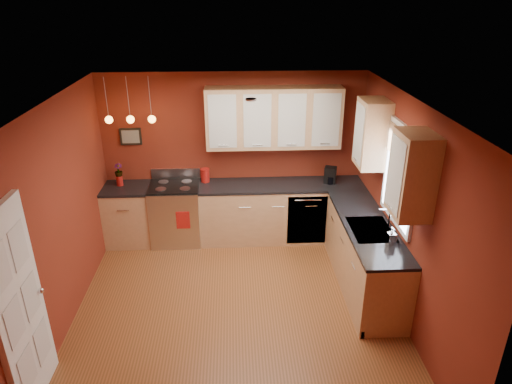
{
  "coord_description": "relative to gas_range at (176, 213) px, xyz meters",
  "views": [
    {
      "loc": [
        -0.0,
        -4.64,
        3.7
      ],
      "look_at": [
        0.29,
        1.0,
        1.17
      ],
      "focal_mm": 32.0,
      "sensor_mm": 36.0,
      "label": 1
    }
  ],
  "objects": [
    {
      "name": "sink",
      "position": [
        2.62,
        -1.5,
        0.43
      ],
      "size": [
        0.5,
        0.7,
        0.33
      ],
      "color": "gray",
      "rests_on": "counter_right"
    },
    {
      "name": "gas_range",
      "position": [
        0.0,
        0.0,
        0.0
      ],
      "size": [
        0.76,
        0.64,
        1.11
      ],
      "color": "silver",
      "rests_on": "floor"
    },
    {
      "name": "floor",
      "position": [
        0.92,
        -1.8,
        -0.48
      ],
      "size": [
        4.2,
        4.2,
        0.0
      ],
      "primitive_type": "plane",
      "color": "brown",
      "rests_on": "ground"
    },
    {
      "name": "base_cabinets_right",
      "position": [
        2.62,
        -1.35,
        -0.03
      ],
      "size": [
        0.6,
        2.1,
        0.9
      ],
      "primitive_type": "cube",
      "color": "tan",
      "rests_on": "floor"
    },
    {
      "name": "window",
      "position": [
        2.89,
        -1.5,
        1.21
      ],
      "size": [
        0.06,
        1.02,
        1.22
      ],
      "color": "white",
      "rests_on": "wall_right"
    },
    {
      "name": "dishwasher_front",
      "position": [
        2.02,
        -0.29,
        -0.03
      ],
      "size": [
        0.6,
        0.02,
        0.8
      ],
      "primitive_type": "cube",
      "color": "silver",
      "rests_on": "base_cabinets_back_right"
    },
    {
      "name": "coffee_maker",
      "position": [
        2.4,
        0.0,
        0.58
      ],
      "size": [
        0.21,
        0.21,
        0.26
      ],
      "rotation": [
        0.0,
        0.0,
        -0.32
      ],
      "color": "black",
      "rests_on": "counter_back_right"
    },
    {
      "name": "wall_left",
      "position": [
        -1.08,
        -1.8,
        0.82
      ],
      "size": [
        0.02,
        4.2,
        2.6
      ],
      "primitive_type": "cube",
      "color": "maroon",
      "rests_on": "floor"
    },
    {
      "name": "base_cabinets_back_right",
      "position": [
        1.65,
        -0.0,
        -0.03
      ],
      "size": [
        2.54,
        0.6,
        0.9
      ],
      "primitive_type": "cube",
      "color": "tan",
      "rests_on": "floor"
    },
    {
      "name": "wall_front",
      "position": [
        0.92,
        -3.9,
        0.82
      ],
      "size": [
        4.0,
        0.02,
        2.6
      ],
      "primitive_type": "cube",
      "color": "maroon",
      "rests_on": "floor"
    },
    {
      "name": "ceiling",
      "position": [
        0.92,
        -1.8,
        2.12
      ],
      "size": [
        4.0,
        4.2,
        0.02
      ],
      "primitive_type": "cube",
      "color": "beige",
      "rests_on": "wall_back"
    },
    {
      "name": "wall_back",
      "position": [
        0.92,
        0.3,
        0.82
      ],
      "size": [
        4.0,
        0.02,
        2.6
      ],
      "primitive_type": "cube",
      "color": "maroon",
      "rests_on": "floor"
    },
    {
      "name": "base_cabinets_back_left",
      "position": [
        -0.73,
        -0.0,
        -0.03
      ],
      "size": [
        0.7,
        0.6,
        0.9
      ],
      "primitive_type": "cube",
      "color": "tan",
      "rests_on": "floor"
    },
    {
      "name": "wall_right",
      "position": [
        2.92,
        -1.8,
        0.82
      ],
      "size": [
        0.02,
        4.2,
        2.6
      ],
      "primitive_type": "cube",
      "color": "maroon",
      "rests_on": "floor"
    },
    {
      "name": "door_left_wall",
      "position": [
        -1.05,
        -3.0,
        0.54
      ],
      "size": [
        0.12,
        0.82,
        2.05
      ],
      "color": "white",
      "rests_on": "floor"
    },
    {
      "name": "upper_cabinets_right",
      "position": [
        2.75,
        -1.48,
        1.47
      ],
      "size": [
        0.35,
        1.95,
        0.9
      ],
      "primitive_type": "cube",
      "color": "tan",
      "rests_on": "wall_right"
    },
    {
      "name": "counter_back_left",
      "position": [
        -0.73,
        -0.0,
        0.44
      ],
      "size": [
        0.7,
        0.62,
        0.04
      ],
      "primitive_type": "cube",
      "color": "black",
      "rests_on": "base_cabinets_back_left"
    },
    {
      "name": "counter_back_right",
      "position": [
        1.65,
        -0.0,
        0.44
      ],
      "size": [
        2.54,
        0.62,
        0.04
      ],
      "primitive_type": "cube",
      "color": "black",
      "rests_on": "base_cabinets_back_right"
    },
    {
      "name": "flowers",
      "position": [
        -0.83,
        0.07,
        0.7
      ],
      "size": [
        0.14,
        0.14,
        0.21
      ],
      "primitive_type": "imported",
      "rotation": [
        0.0,
        0.0,
        0.2
      ],
      "color": "#A81612",
      "rests_on": "red_vase"
    },
    {
      "name": "red_vase",
      "position": [
        -0.83,
        0.07,
        0.54
      ],
      "size": [
        0.1,
        0.1,
        0.15
      ],
      "primitive_type": "cylinder",
      "color": "#A81612",
      "rests_on": "counter_back_left"
    },
    {
      "name": "wall_picture",
      "position": [
        -0.63,
        0.28,
        1.17
      ],
      "size": [
        0.32,
        0.03,
        0.26
      ],
      "primitive_type": "cube",
      "color": "black",
      "rests_on": "wall_back"
    },
    {
      "name": "counter_right",
      "position": [
        2.62,
        -1.35,
        0.44
      ],
      "size": [
        0.62,
        2.1,
        0.04
      ],
      "primitive_type": "cube",
      "color": "black",
      "rests_on": "base_cabinets_right"
    },
    {
      "name": "upper_cabinets_back",
      "position": [
        1.52,
        0.12,
        1.47
      ],
      "size": [
        2.0,
        0.35,
        0.9
      ],
      "primitive_type": "cube",
      "color": "tan",
      "rests_on": "wall_back"
    },
    {
      "name": "soap_pump",
      "position": [
        2.75,
        -1.87,
        0.57
      ],
      "size": [
        0.11,
        0.11,
        0.21
      ],
      "primitive_type": "imported",
      "rotation": [
        0.0,
        0.0,
        0.09
      ],
      "color": "silver",
      "rests_on": "counter_right"
    },
    {
      "name": "dish_towel",
      "position": [
        0.14,
        -0.33,
        0.04
      ],
      "size": [
        0.2,
        0.01,
        0.28
      ],
      "primitive_type": "cube",
      "color": "#A81612",
      "rests_on": "gas_range"
    },
    {
      "name": "red_canister",
      "position": [
        0.47,
        0.15,
        0.57
      ],
      "size": [
        0.14,
        0.14,
        0.21
      ],
      "color": "#A81612",
      "rests_on": "counter_back_right"
    },
    {
      "name": "pendant_lights",
      "position": [
        -0.53,
        -0.05,
        1.53
      ],
      "size": [
        0.71,
        0.11,
        0.66
      ],
      "color": "gray",
      "rests_on": "ceiling"
    }
  ]
}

